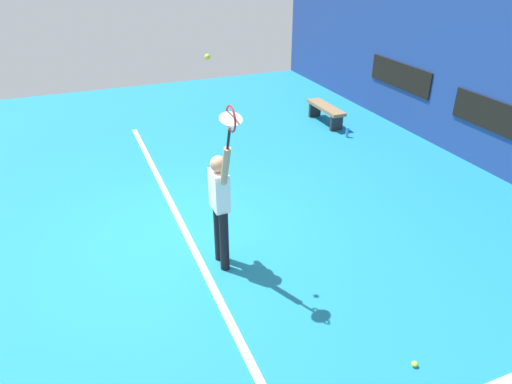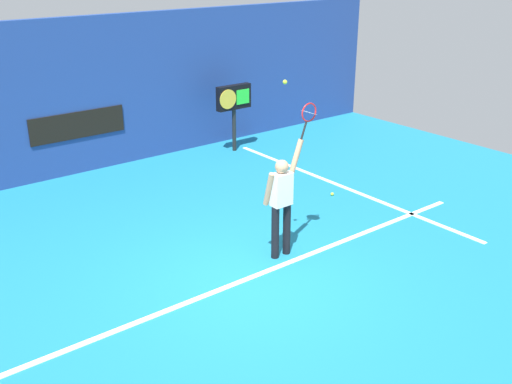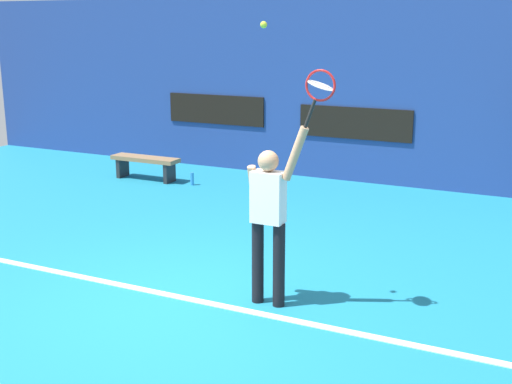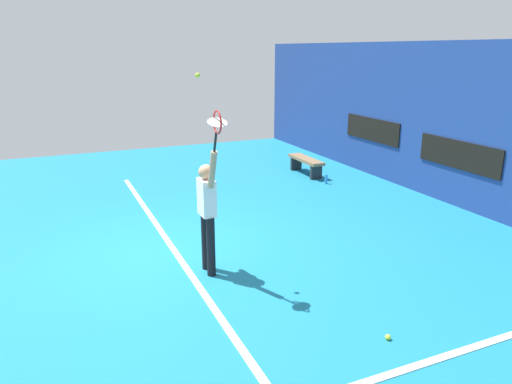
{
  "view_description": "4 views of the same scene",
  "coord_description": "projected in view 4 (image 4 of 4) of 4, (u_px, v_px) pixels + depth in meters",
  "views": [
    {
      "loc": [
        6.21,
        -1.22,
        4.13
      ],
      "look_at": [
        1.28,
        0.79,
        1.26
      ],
      "focal_mm": 32.89,
      "sensor_mm": 36.0,
      "label": 1
    },
    {
      "loc": [
        -4.96,
        -6.44,
        4.77
      ],
      "look_at": [
        0.67,
        0.71,
        1.11
      ],
      "focal_mm": 42.37,
      "sensor_mm": 36.0,
      "label": 2
    },
    {
      "loc": [
        3.75,
        -5.67,
        2.95
      ],
      "look_at": [
        0.59,
        0.83,
        1.11
      ],
      "focal_mm": 46.53,
      "sensor_mm": 36.0,
      "label": 3
    },
    {
      "loc": [
        7.38,
        -1.64,
        3.29
      ],
      "look_at": [
        1.24,
        1.06,
        1.28
      ],
      "focal_mm": 33.6,
      "sensor_mm": 36.0,
      "label": 4
    }
  ],
  "objects": [
    {
      "name": "sponsor_banner_portside",
      "position": [
        372.0,
        130.0,
        12.76
      ],
      "size": [
        2.2,
        0.03,
        0.6
      ],
      "primitive_type": "cube",
      "color": "black"
    },
    {
      "name": "back_wall",
      "position": [
        466.0,
        126.0,
        10.03
      ],
      "size": [
        18.0,
        0.2,
        3.46
      ],
      "primitive_type": "cube",
      "color": "navy",
      "rests_on": "ground_plane"
    },
    {
      "name": "ground_plane",
      "position": [
        169.0,
        253.0,
        8.04
      ],
      "size": [
        18.0,
        18.0,
        0.0
      ],
      "primitive_type": "plane",
      "color": "teal"
    },
    {
      "name": "spare_ball",
      "position": [
        388.0,
        337.0,
        5.63
      ],
      "size": [
        0.07,
        0.07,
        0.07
      ],
      "primitive_type": "sphere",
      "color": "#CCE033",
      "rests_on": "ground_plane"
    },
    {
      "name": "court_sideline",
      "position": [
        437.0,
        359.0,
        5.27
      ],
      "size": [
        0.1,
        7.0,
        0.01
      ],
      "primitive_type": "cube",
      "color": "white",
      "rests_on": "ground_plane"
    },
    {
      "name": "tennis_ball",
      "position": [
        198.0,
        75.0,
        6.52
      ],
      "size": [
        0.07,
        0.07,
        0.07
      ],
      "primitive_type": "sphere",
      "color": "#CCE033"
    },
    {
      "name": "tennis_racket",
      "position": [
        217.0,
        125.0,
        6.23
      ],
      "size": [
        0.4,
        0.27,
        0.63
      ],
      "color": "black"
    },
    {
      "name": "tennis_player",
      "position": [
        207.0,
        209.0,
        7.08
      ],
      "size": [
        0.69,
        0.31,
        1.97
      ],
      "color": "black",
      "rests_on": "ground_plane"
    },
    {
      "name": "water_bottle",
      "position": [
        326.0,
        179.0,
        12.13
      ],
      "size": [
        0.07,
        0.07,
        0.24
      ],
      "primitive_type": "cylinder",
      "color": "#338CD8",
      "rests_on": "ground_plane"
    },
    {
      "name": "court_bench",
      "position": [
        306.0,
        162.0,
        12.99
      ],
      "size": [
        1.4,
        0.36,
        0.45
      ],
      "color": "olive",
      "rests_on": "ground_plane"
    },
    {
      "name": "sponsor_banner_center",
      "position": [
        458.0,
        155.0,
        10.16
      ],
      "size": [
        2.2,
        0.03,
        0.6
      ],
      "primitive_type": "cube",
      "color": "black"
    },
    {
      "name": "court_baseline",
      "position": [
        175.0,
        251.0,
        8.08
      ],
      "size": [
        10.0,
        0.1,
        0.01
      ],
      "primitive_type": "cube",
      "color": "white",
      "rests_on": "ground_plane"
    }
  ]
}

